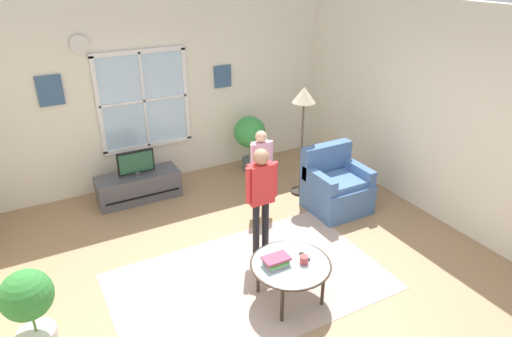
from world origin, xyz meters
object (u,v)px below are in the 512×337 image
person_pink_shirt (261,161)px  potted_plant_corner (30,308)px  floor_lamp (304,106)px  television (136,162)px  cup (304,260)px  tv_stand (139,186)px  book_stack (276,261)px  person_red_shirt (261,190)px  coffee_table (290,265)px  potted_plant_by_window (250,135)px  remote_near_books (305,256)px  armchair (336,187)px  remote_near_cup (285,254)px

person_pink_shirt → potted_plant_corner: 3.27m
potted_plant_corner → floor_lamp: floor_lamp is taller
television → cup: bearing=-72.8°
tv_stand → floor_lamp: 2.62m
book_stack → potted_plant_corner: (-2.19, 0.38, 0.05)m
television → person_red_shirt: 2.19m
coffee_table → potted_plant_by_window: size_ratio=0.90×
tv_stand → potted_plant_by_window: size_ratio=1.27×
television → remote_near_books: (0.95, -2.82, -0.13)m
coffee_table → cup: 0.15m
television → tv_stand: bearing=90.0°
television → cup: size_ratio=5.87×
potted_plant_corner → floor_lamp: (3.70, 1.46, 0.81)m
armchair → television: bearing=146.1°
coffee_table → remote_near_books: remote_near_books is taller
armchair → potted_plant_by_window: 1.76m
potted_plant_by_window → floor_lamp: 1.33m
armchair → coffee_table: (-1.55, -1.27, 0.09)m
person_red_shirt → floor_lamp: floor_lamp is taller
armchair → person_pink_shirt: (-0.90, 0.50, 0.39)m
remote_near_books → remote_near_cup: 0.20m
tv_stand → remote_near_books: (0.95, -2.82, 0.25)m
person_pink_shirt → person_red_shirt: bearing=-119.2°
potted_plant_by_window → remote_near_cup: bearing=-110.9°
armchair → potted_plant_by_window: bearing=105.0°
cup → floor_lamp: 2.47m
remote_near_cup → floor_lamp: 2.38m
person_pink_shirt → potted_plant_corner: person_pink_shirt is taller
book_stack → remote_near_cup: bearing=28.4°
cup → floor_lamp: bearing=57.1°
armchair → book_stack: bearing=-144.2°
remote_near_books → potted_plant_corner: bearing=170.6°
book_stack → remote_near_books: book_stack is taller
floor_lamp → potted_plant_by_window: bearing=104.7°
potted_plant_corner → tv_stand: bearing=57.3°
television → armchair: (2.33, -1.57, -0.25)m
cup → potted_plant_corner: bearing=168.7°
tv_stand → potted_plant_by_window: potted_plant_by_window is taller
television → remote_near_books: television is taller
armchair → potted_plant_by_window: potted_plant_by_window is taller
cup → remote_near_cup: size_ratio=0.63×
tv_stand → remote_near_books: 2.99m
television → book_stack: size_ratio=1.94×
person_red_shirt → floor_lamp: bearing=39.5°
potted_plant_by_window → potted_plant_corner: size_ratio=1.02×
remote_near_cup → remote_near_books: bearing=-39.0°
coffee_table → armchair: bearing=39.3°
person_pink_shirt → potted_plant_corner: (-2.97, -1.34, -0.19)m
tv_stand → cup: (0.90, -2.90, 0.28)m
remote_near_books → floor_lamp: bearing=57.3°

